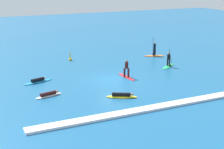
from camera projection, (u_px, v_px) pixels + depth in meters
ground_plane at (112, 79)px, 33.66m from camera, size 120.00×120.00×0.00m
surfer_on_blue_board at (38, 81)px, 32.71m from camera, size 3.06×1.54×0.43m
surfer_on_green_board at (168, 63)px, 38.31m from camera, size 2.84×2.36×2.08m
surfer_on_red_board at (126, 72)px, 34.25m from camera, size 0.72×3.09×1.79m
surfer_on_yellow_board at (122, 96)px, 28.62m from camera, size 2.65×1.87×0.43m
surfer_on_white_board at (49, 94)px, 28.91m from camera, size 2.52×1.15×0.40m
surfer_on_orange_board at (154, 53)px, 43.32m from camera, size 2.76×1.51×2.38m
marker_buoy at (70, 59)px, 41.22m from camera, size 0.40×0.40×1.09m
wave_crest at (158, 107)px, 26.32m from camera, size 20.47×0.90×0.18m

